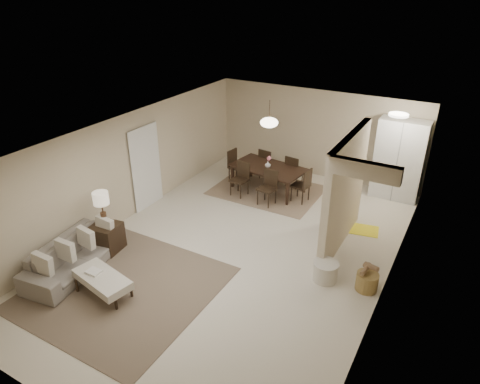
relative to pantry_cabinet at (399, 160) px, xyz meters
The scene contains 22 objects.
floor 4.88m from the pantry_cabinet, 119.52° to the right, with size 9.00×9.00×0.00m, color beige.
ceiling 4.98m from the pantry_cabinet, 119.52° to the right, with size 9.00×9.00×0.00m, color white.
back_wall 2.38m from the pantry_cabinet, behind, with size 6.00×6.00×0.00m, color #C5B595.
left_wall 6.77m from the pantry_cabinet, 142.20° to the right, with size 9.00×9.00×0.00m, color #C5B595.
right_wall 4.21m from the pantry_cabinet, 81.10° to the right, with size 9.00×9.00×0.00m, color #C5B595.
partition 2.96m from the pantry_cabinet, 100.74° to the right, with size 0.15×2.50×2.50m, color #C5B595.
doorway 6.40m from the pantry_cabinet, 146.29° to the right, with size 0.04×0.90×2.04m, color black.
pantry_cabinet is the anchor object (origin of this frame).
flush_light 1.70m from the pantry_cabinet, 93.01° to the right, with size 0.44×0.44×0.05m, color white.
living_rug 7.35m from the pantry_cabinet, 119.24° to the right, with size 3.20×3.20×0.01m, color brown.
sofa 7.99m from the pantry_cabinet, 127.08° to the right, with size 0.86×2.19×0.64m, color gray.
ottoman_bench 7.67m from the pantry_cabinet, 119.45° to the right, with size 1.24×0.75×0.42m.
side_table 7.34m from the pantry_cabinet, 130.57° to the right, with size 0.55×0.55×0.60m, color black.
table_lamp 7.30m from the pantry_cabinet, 130.57° to the right, with size 0.32×0.32×0.76m.
round_pouf 4.35m from the pantry_cabinet, 95.23° to the right, with size 0.49×0.49×0.38m, color beige.
wicker_basket 4.26m from the pantry_cabinet, 84.82° to the right, with size 0.41×0.41×0.35m, color olive.
dining_rug 3.50m from the pantry_cabinet, 156.78° to the right, with size 2.80×2.10×0.01m, color #816750.
dining_table 3.42m from the pantry_cabinet, 156.78° to the right, with size 1.95×1.09×0.69m, color black.
dining_chairs 3.39m from the pantry_cabinet, 156.78° to the right, with size 2.48×1.92×0.91m.
vase 3.35m from the pantry_cabinet, 156.78° to the right, with size 0.16×0.16×0.17m, color white.
yellow_mat 2.37m from the pantry_cabinet, 98.40° to the right, with size 0.85×0.52×0.01m, color yellow.
pendant_light 3.45m from the pantry_cabinet, 156.78° to the right, with size 0.46×0.46×0.71m.
Camera 1 is at (3.79, -6.66, 5.18)m, focal length 32.00 mm.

